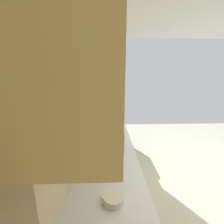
# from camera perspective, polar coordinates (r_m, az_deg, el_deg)

# --- Properties ---
(ground_plane) EXTENTS (6.50, 6.50, 0.00)m
(ground_plane) POSITION_cam_1_polar(r_m,az_deg,el_deg) (2.86, 31.14, -25.74)
(ground_plane) COLOR beige
(wall_back) EXTENTS (4.18, 0.12, 2.58)m
(wall_back) POSITION_cam_1_polar(r_m,az_deg,el_deg) (1.87, -12.92, -0.08)
(wall_back) COLOR beige
(wall_back) RESTS_ON ground_plane
(counter_run) EXTENTS (3.30, 0.63, 0.89)m
(counter_run) POSITION_cam_1_polar(r_m,az_deg,el_deg) (1.91, -1.63, -28.44)
(counter_run) COLOR #E9CC7D
(counter_run) RESTS_ON ground_plane
(upper_cabinets) EXTENTS (2.17, 0.34, 0.65)m
(upper_cabinets) POSITION_cam_1_polar(r_m,az_deg,el_deg) (1.41, -7.51, 16.40)
(upper_cabinets) COLOR #E4CE82
(oven_range) EXTENTS (0.68, 0.68, 1.07)m
(oven_range) POSITION_cam_1_polar(r_m,az_deg,el_deg) (3.63, -1.25, -6.44)
(oven_range) COLOR black
(oven_range) RESTS_ON ground_plane
(microwave) EXTENTS (0.51, 0.38, 0.33)m
(microwave) POSITION_cam_1_polar(r_m,az_deg,el_deg) (1.73, -2.41, -9.24)
(microwave) COLOR white
(microwave) RESTS_ON counter_run
(bowl) EXTENTS (0.15, 0.15, 0.05)m
(bowl) POSITION_cam_1_polar(r_m,az_deg,el_deg) (1.18, 0.61, -30.11)
(bowl) COLOR silver
(bowl) RESTS_ON counter_run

